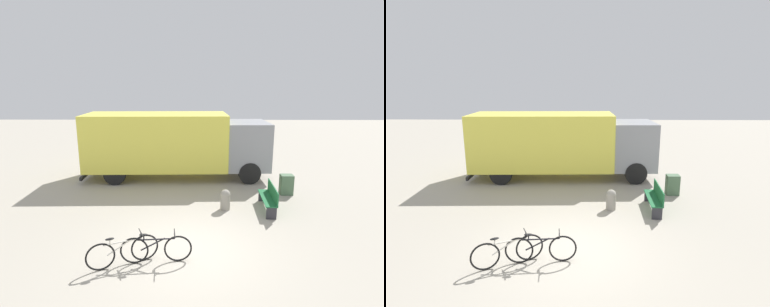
% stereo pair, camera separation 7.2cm
% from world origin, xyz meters
% --- Properties ---
extents(ground_plane, '(60.00, 60.00, 0.00)m').
position_xyz_m(ground_plane, '(0.00, 0.00, 0.00)').
color(ground_plane, '#A8A091').
extents(delivery_truck, '(8.61, 2.66, 3.05)m').
position_xyz_m(delivery_truck, '(-0.71, 6.50, 1.71)').
color(delivery_truck, '#EAE04C').
rests_on(delivery_truck, ground).
extents(park_bench, '(0.48, 1.71, 0.90)m').
position_xyz_m(park_bench, '(2.91, 2.67, 0.49)').
color(park_bench, '#1E6638').
rests_on(park_bench, ground).
extents(bicycle_near, '(1.66, 0.78, 0.80)m').
position_xyz_m(bicycle_near, '(-1.52, -0.74, 0.38)').
color(bicycle_near, black).
rests_on(bicycle_near, ground).
extents(bicycle_middle, '(1.79, 0.44, 0.80)m').
position_xyz_m(bicycle_middle, '(-0.71, -0.62, 0.38)').
color(bicycle_middle, black).
rests_on(bicycle_middle, ground).
extents(bollard_near_bench, '(0.36, 0.36, 0.75)m').
position_xyz_m(bollard_near_bench, '(1.34, 2.68, 0.40)').
color(bollard_near_bench, gray).
rests_on(bollard_near_bench, ground).
extents(utility_box, '(0.50, 0.39, 0.82)m').
position_xyz_m(utility_box, '(3.98, 4.24, 0.41)').
color(utility_box, '#4C6B4C').
rests_on(utility_box, ground).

